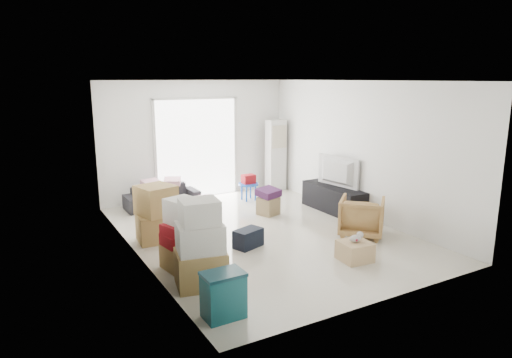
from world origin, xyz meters
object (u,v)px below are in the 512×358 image
(television, at_px, (334,183))
(ottoman, at_px, (268,206))
(ac_tower, at_px, (276,155))
(armchair, at_px, (362,215))
(kids_table, at_px, (248,182))
(storage_bins, at_px, (223,295))
(sofa, at_px, (162,193))
(tv_console, at_px, (334,199))
(wood_crate, at_px, (355,251))

(television, distance_m, ottoman, 1.46)
(ac_tower, xyz_separation_m, armchair, (-0.49, -3.66, -0.49))
(television, xyz_separation_m, kids_table, (-1.13, 1.66, -0.18))
(storage_bins, bearing_deg, sofa, 79.93)
(sofa, height_order, ottoman, sofa)
(ac_tower, height_order, television, ac_tower)
(armchair, height_order, kids_table, armchair)
(armchair, relative_size, ottoman, 2.10)
(armchair, relative_size, storage_bins, 1.35)
(armchair, bearing_deg, kids_table, -31.97)
(storage_bins, bearing_deg, tv_console, 35.72)
(tv_console, distance_m, sofa, 3.67)
(armchair, relative_size, wood_crate, 1.71)
(storage_bins, bearing_deg, armchair, 22.11)
(tv_console, xyz_separation_m, sofa, (-3.03, 2.07, 0.04))
(wood_crate, bearing_deg, armchair, 43.17)
(television, height_order, ottoman, television)
(armchair, height_order, wood_crate, armchair)
(ac_tower, distance_m, wood_crate, 4.73)
(ac_tower, bearing_deg, ottoman, -125.87)
(ottoman, bearing_deg, armchair, -67.68)
(television, distance_m, wood_crate, 2.69)
(tv_console, distance_m, television, 0.34)
(tv_console, height_order, armchair, armchair)
(sofa, xyz_separation_m, armchair, (2.50, -3.51, 0.07))
(tv_console, relative_size, storage_bins, 2.85)
(tv_console, height_order, television, television)
(armchair, bearing_deg, ac_tower, -50.34)
(ac_tower, relative_size, kids_table, 2.93)
(storage_bins, bearing_deg, ottoman, 51.73)
(tv_console, height_order, ottoman, tv_console)
(tv_console, xyz_separation_m, television, (0.00, 0.00, 0.34))
(sofa, distance_m, ottoman, 2.35)
(tv_console, xyz_separation_m, ottoman, (-1.32, 0.47, -0.09))
(wood_crate, bearing_deg, kids_table, 85.95)
(ac_tower, relative_size, armchair, 2.30)
(wood_crate, bearing_deg, storage_bins, -167.54)
(sofa, bearing_deg, television, -35.13)
(ac_tower, relative_size, sofa, 1.11)
(television, relative_size, storage_bins, 1.93)
(ottoman, bearing_deg, kids_table, 80.92)
(wood_crate, bearing_deg, television, 58.06)
(tv_console, bearing_deg, ottoman, 160.41)
(ac_tower, bearing_deg, storage_bins, -127.45)
(ac_tower, relative_size, tv_console, 1.09)
(tv_console, xyz_separation_m, armchair, (-0.54, -1.44, 0.11))
(storage_bins, xyz_separation_m, wood_crate, (2.50, 0.55, -0.13))
(ac_tower, xyz_separation_m, storage_bins, (-3.85, -5.03, -0.59))
(tv_console, relative_size, armchair, 2.11)
(sofa, bearing_deg, armchair, -55.35)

